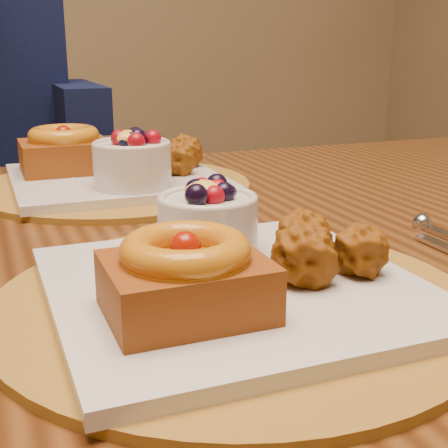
{
  "coord_description": "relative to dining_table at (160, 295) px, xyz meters",
  "views": [
    {
      "loc": [
        -0.08,
        -0.6,
        0.95
      ],
      "look_at": [
        0.11,
        -0.13,
        0.81
      ],
      "focal_mm": 50.0,
      "sensor_mm": 36.0,
      "label": 1
    }
  ],
  "objects": [
    {
      "name": "dining_table",
      "position": [
        0.0,
        0.0,
        0.0
      ],
      "size": [
        1.6,
        0.9,
        0.76
      ],
      "color": "#381B0A",
      "rests_on": "ground"
    },
    {
      "name": "place_setting_near",
      "position": [
        -0.0,
        -0.22,
        0.1
      ],
      "size": [
        0.38,
        0.38,
        0.09
      ],
      "color": "brown",
      "rests_on": "dining_table"
    },
    {
      "name": "place_setting_far",
      "position": [
        -0.0,
        0.21,
        0.11
      ],
      "size": [
        0.38,
        0.38,
        0.09
      ],
      "color": "brown",
      "rests_on": "dining_table"
    }
  ]
}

